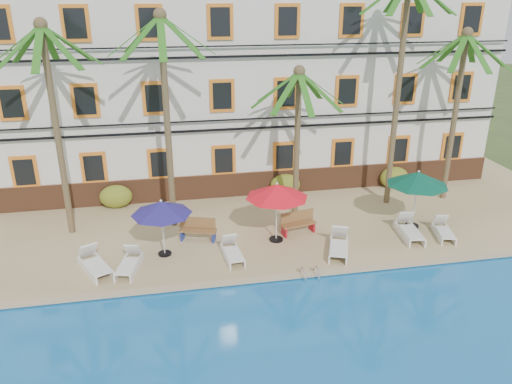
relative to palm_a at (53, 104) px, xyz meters
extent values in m
plane|color=#384C23|center=(8.33, -4.30, -5.70)|extent=(100.00, 100.00, 0.00)
cube|color=tan|center=(8.33, 0.70, -5.57)|extent=(30.00, 12.00, 0.25)
cube|color=tan|center=(8.33, -5.20, -5.42)|extent=(30.00, 0.35, 0.06)
cube|color=silver|center=(8.33, 5.70, -0.45)|extent=(25.00, 6.00, 10.00)
cube|color=brown|center=(8.33, 2.64, -4.85)|extent=(25.00, 0.12, 1.20)
cube|color=orange|center=(-2.17, 2.65, -3.55)|extent=(1.15, 0.10, 1.50)
cube|color=black|center=(-2.17, 2.60, -3.55)|extent=(0.85, 0.04, 1.20)
cube|color=orange|center=(0.83, 2.65, -3.55)|extent=(1.15, 0.10, 1.50)
cube|color=black|center=(0.83, 2.60, -3.55)|extent=(0.85, 0.04, 1.20)
cube|color=orange|center=(3.83, 2.65, -3.55)|extent=(1.15, 0.10, 1.50)
cube|color=black|center=(3.83, 2.60, -3.55)|extent=(0.85, 0.04, 1.20)
cube|color=orange|center=(6.83, 2.65, -3.55)|extent=(1.15, 0.10, 1.50)
cube|color=black|center=(6.83, 2.60, -3.55)|extent=(0.85, 0.04, 1.20)
cube|color=orange|center=(9.83, 2.65, -3.55)|extent=(1.15, 0.10, 1.50)
cube|color=black|center=(9.83, 2.60, -3.55)|extent=(0.85, 0.04, 1.20)
cube|color=orange|center=(12.83, 2.65, -3.55)|extent=(1.15, 0.10, 1.50)
cube|color=black|center=(12.83, 2.60, -3.55)|extent=(0.85, 0.04, 1.20)
cube|color=orange|center=(15.83, 2.65, -3.55)|extent=(1.15, 0.10, 1.50)
cube|color=black|center=(15.83, 2.60, -3.55)|extent=(0.85, 0.04, 1.20)
cube|color=orange|center=(18.83, 2.65, -3.55)|extent=(1.15, 0.10, 1.50)
cube|color=black|center=(18.83, 2.60, -3.55)|extent=(0.85, 0.04, 1.20)
cube|color=orange|center=(-2.17, 2.65, -0.45)|extent=(1.15, 0.10, 1.50)
cube|color=black|center=(-2.17, 2.60, -0.45)|extent=(0.85, 0.04, 1.20)
cube|color=orange|center=(0.83, 2.65, -0.45)|extent=(1.15, 0.10, 1.50)
cube|color=black|center=(0.83, 2.60, -0.45)|extent=(0.85, 0.04, 1.20)
cube|color=orange|center=(3.83, 2.65, -0.45)|extent=(1.15, 0.10, 1.50)
cube|color=black|center=(3.83, 2.60, -0.45)|extent=(0.85, 0.04, 1.20)
cube|color=orange|center=(6.83, 2.65, -0.45)|extent=(1.15, 0.10, 1.50)
cube|color=black|center=(6.83, 2.60, -0.45)|extent=(0.85, 0.04, 1.20)
cube|color=orange|center=(9.83, 2.65, -0.45)|extent=(1.15, 0.10, 1.50)
cube|color=black|center=(9.83, 2.60, -0.45)|extent=(0.85, 0.04, 1.20)
cube|color=orange|center=(12.83, 2.65, -0.45)|extent=(1.15, 0.10, 1.50)
cube|color=black|center=(12.83, 2.60, -0.45)|extent=(0.85, 0.04, 1.20)
cube|color=orange|center=(15.83, 2.65, -0.45)|extent=(1.15, 0.10, 1.50)
cube|color=black|center=(15.83, 2.60, -0.45)|extent=(0.85, 0.04, 1.20)
cube|color=orange|center=(18.83, 2.65, -0.45)|extent=(1.15, 0.10, 1.50)
cube|color=black|center=(18.83, 2.60, -0.45)|extent=(0.85, 0.04, 1.20)
cube|color=orange|center=(0.83, 2.65, 2.75)|extent=(1.15, 0.10, 1.50)
cube|color=black|center=(0.83, 2.60, 2.75)|extent=(0.85, 0.04, 1.20)
cube|color=orange|center=(3.83, 2.65, 2.75)|extent=(1.15, 0.10, 1.50)
cube|color=black|center=(3.83, 2.60, 2.75)|extent=(0.85, 0.04, 1.20)
cube|color=orange|center=(6.83, 2.65, 2.75)|extent=(1.15, 0.10, 1.50)
cube|color=black|center=(6.83, 2.60, 2.75)|extent=(0.85, 0.04, 1.20)
cube|color=orange|center=(9.83, 2.65, 2.75)|extent=(1.15, 0.10, 1.50)
cube|color=black|center=(9.83, 2.60, 2.75)|extent=(0.85, 0.04, 1.20)
cube|color=orange|center=(12.83, 2.65, 2.75)|extent=(1.15, 0.10, 1.50)
cube|color=black|center=(12.83, 2.60, 2.75)|extent=(0.85, 0.04, 1.20)
cube|color=orange|center=(15.83, 2.65, 2.75)|extent=(1.15, 0.10, 1.50)
cube|color=black|center=(15.83, 2.60, 2.75)|extent=(0.85, 0.04, 1.20)
cube|color=orange|center=(18.83, 2.65, 2.75)|extent=(1.15, 0.10, 1.50)
cube|color=black|center=(18.83, 2.60, 2.75)|extent=(0.85, 0.04, 1.20)
cube|color=black|center=(8.33, 2.50, -2.00)|extent=(25.00, 0.08, 0.10)
cube|color=black|center=(8.33, 2.50, -1.55)|extent=(25.00, 0.08, 0.06)
cube|color=black|center=(8.33, 2.50, 1.30)|extent=(25.00, 0.08, 0.10)
cube|color=black|center=(8.33, 2.50, 1.75)|extent=(25.00, 0.08, 0.06)
cylinder|color=brown|center=(0.00, 0.00, -1.28)|extent=(0.26, 0.26, 8.33)
sphere|color=brown|center=(0.00, 0.00, 2.88)|extent=(0.50, 0.50, 0.50)
cube|color=#236217|center=(0.00, 1.01, 2.15)|extent=(0.28, 2.04, 1.49)
cube|color=#236217|center=(-0.71, 0.71, 2.15)|extent=(1.64, 1.64, 1.49)
cube|color=#236217|center=(-1.01, 0.00, 2.15)|extent=(2.04, 0.28, 1.49)
cube|color=#236217|center=(-0.71, -0.71, 2.15)|extent=(1.64, 1.64, 1.49)
cube|color=#236217|center=(0.00, -1.01, 2.15)|extent=(0.28, 2.04, 1.49)
cube|color=#236217|center=(0.71, -0.71, 2.15)|extent=(1.64, 1.64, 1.49)
cube|color=#236217|center=(1.01, 0.00, 2.15)|extent=(2.04, 0.28, 1.49)
cube|color=#236217|center=(0.71, 0.71, 2.15)|extent=(1.64, 1.64, 1.49)
cylinder|color=brown|center=(4.25, -0.10, -1.13)|extent=(0.26, 0.26, 8.63)
sphere|color=brown|center=(4.25, -0.10, 3.18)|extent=(0.50, 0.50, 0.50)
cube|color=#236217|center=(4.25, 0.92, 2.45)|extent=(0.28, 2.04, 1.49)
cube|color=#236217|center=(3.54, 0.62, 2.45)|extent=(1.64, 1.64, 1.49)
cube|color=#236217|center=(3.24, -0.10, 2.45)|extent=(2.04, 0.28, 1.49)
cube|color=#236217|center=(3.54, -0.81, 2.45)|extent=(1.64, 1.64, 1.49)
cube|color=#236217|center=(4.25, -1.11, 2.45)|extent=(0.28, 2.04, 1.49)
cube|color=#236217|center=(4.97, -0.81, 2.45)|extent=(1.64, 1.64, 1.49)
cube|color=#236217|center=(5.26, -0.10, 2.45)|extent=(2.04, 0.28, 1.49)
cube|color=#236217|center=(4.97, 0.62, 2.45)|extent=(1.64, 1.64, 1.49)
cylinder|color=brown|center=(9.75, 0.19, -2.26)|extent=(0.26, 0.26, 6.38)
sphere|color=brown|center=(9.75, 0.19, 0.93)|extent=(0.50, 0.50, 0.50)
cube|color=#236217|center=(9.75, 1.20, 0.20)|extent=(0.28, 2.04, 1.49)
cube|color=#236217|center=(9.04, 0.90, 0.20)|extent=(1.64, 1.64, 1.49)
cube|color=#236217|center=(8.74, 0.19, 0.20)|extent=(2.04, 0.28, 1.49)
cube|color=#236217|center=(9.04, -0.53, 0.20)|extent=(1.64, 1.64, 1.49)
cube|color=#236217|center=(9.75, -0.82, 0.20)|extent=(0.28, 2.04, 1.49)
cube|color=#236217|center=(10.47, -0.53, 0.20)|extent=(1.64, 1.64, 1.49)
cube|color=#236217|center=(10.77, 0.19, 0.20)|extent=(2.04, 0.28, 1.49)
cube|color=#236217|center=(10.47, 0.90, 0.20)|extent=(1.64, 1.64, 1.49)
cylinder|color=brown|center=(14.39, 0.51, -0.44)|extent=(0.26, 0.26, 10.01)
cylinder|color=brown|center=(17.36, 0.54, -1.57)|extent=(0.26, 0.26, 7.76)
sphere|color=brown|center=(17.36, 0.54, 2.31)|extent=(0.50, 0.50, 0.50)
cube|color=#236217|center=(17.36, 1.55, 1.58)|extent=(0.28, 2.04, 1.49)
cube|color=#236217|center=(16.65, 1.26, 1.58)|extent=(1.64, 1.64, 1.49)
cube|color=#236217|center=(16.35, 0.54, 1.58)|extent=(2.04, 0.28, 1.49)
cube|color=#236217|center=(16.65, -0.17, 1.58)|extent=(1.64, 1.64, 1.49)
cube|color=#236217|center=(17.36, -0.47, 1.58)|extent=(0.28, 2.04, 1.49)
cube|color=#236217|center=(18.08, -0.17, 1.58)|extent=(1.64, 1.64, 1.49)
cube|color=#236217|center=(18.37, 0.54, 1.58)|extent=(2.04, 0.28, 1.49)
cube|color=#236217|center=(18.08, 1.26, 1.58)|extent=(1.64, 1.64, 1.49)
ellipsoid|color=#2A601B|center=(1.69, 2.30, -4.90)|extent=(1.50, 0.90, 1.10)
ellipsoid|color=#2A601B|center=(9.81, 2.30, -4.90)|extent=(1.50, 0.90, 1.10)
ellipsoid|color=#2A601B|center=(15.58, 2.30, -4.90)|extent=(1.50, 0.90, 1.10)
cylinder|color=black|center=(3.80, -2.71, -5.41)|extent=(0.51, 0.51, 0.07)
cylinder|color=silver|center=(3.80, -2.71, -4.35)|extent=(0.06, 0.06, 2.20)
cone|color=navy|center=(3.80, -2.71, -3.48)|extent=(2.29, 2.29, 0.50)
sphere|color=silver|center=(3.80, -2.71, -3.20)|extent=(0.10, 0.10, 0.10)
cylinder|color=black|center=(8.29, -2.36, -5.41)|extent=(0.56, 0.56, 0.08)
cylinder|color=silver|center=(8.29, -2.36, -4.24)|extent=(0.06, 0.06, 2.42)
cone|color=red|center=(8.29, -2.36, -3.28)|extent=(2.52, 2.52, 0.55)
sphere|color=silver|center=(8.29, -2.36, -2.98)|extent=(0.10, 0.10, 0.10)
cylinder|color=black|center=(14.33, -2.21, -5.40)|extent=(0.58, 0.58, 0.08)
cylinder|color=silver|center=(14.33, -2.21, -4.21)|extent=(0.06, 0.06, 2.47)
cone|color=#064733|center=(14.33, -2.21, -3.23)|extent=(2.57, 2.57, 0.57)
sphere|color=silver|center=(14.33, -2.21, -2.93)|extent=(0.10, 0.10, 0.10)
cube|color=white|center=(1.44, -3.76, -5.11)|extent=(1.15, 1.48, 0.06)
cube|color=white|center=(1.03, -2.92, -4.88)|extent=(0.78, 0.72, 0.67)
cube|color=white|center=(1.05, -3.67, -5.29)|extent=(0.90, 1.75, 0.31)
cube|color=white|center=(1.61, -3.39, -5.29)|extent=(0.90, 1.75, 0.31)
cube|color=white|center=(2.46, -3.90, -5.15)|extent=(0.83, 1.32, 0.06)
cube|color=white|center=(2.66, -3.08, -4.93)|extent=(0.65, 0.57, 0.61)
cube|color=white|center=(2.24, -3.61, -5.30)|extent=(0.46, 1.70, 0.28)
cube|color=white|center=(2.79, -3.74, -5.30)|extent=(0.46, 1.70, 0.28)
cube|color=white|center=(6.34, -3.74, -5.15)|extent=(0.66, 1.25, 0.06)
cube|color=white|center=(6.27, -2.90, -4.93)|extent=(0.59, 0.49, 0.60)
cube|color=white|center=(6.05, -3.53, -5.31)|extent=(0.20, 1.72, 0.28)
cube|color=white|center=(6.60, -3.48, -5.31)|extent=(0.20, 1.72, 0.28)
cube|color=white|center=(10.33, -4.08, -5.11)|extent=(1.08, 1.50, 0.06)
cube|color=white|center=(10.67, -3.20, -4.87)|extent=(0.77, 0.70, 0.68)
cube|color=white|center=(10.13, -3.72, -5.29)|extent=(0.76, 1.83, 0.31)
cube|color=white|center=(10.72, -3.95, -5.29)|extent=(0.76, 1.83, 0.31)
cube|color=white|center=(13.71, -3.37, -5.11)|extent=(0.79, 1.44, 0.06)
cube|color=white|center=(13.82, -2.43, -4.87)|extent=(0.69, 0.58, 0.68)
cube|color=white|center=(13.42, -3.07, -5.29)|extent=(0.30, 1.94, 0.32)
cube|color=white|center=(14.05, -3.14, -5.29)|extent=(0.30, 1.94, 0.32)
cube|color=white|center=(15.09, -3.54, -5.16)|extent=(0.82, 1.27, 0.05)
cube|color=white|center=(15.30, -2.76, -4.95)|extent=(0.63, 0.55, 0.59)
cube|color=white|center=(14.89, -3.26, -5.31)|extent=(0.47, 1.63, 0.27)
cube|color=white|center=(15.41, -3.39, -5.31)|extent=(0.47, 1.63, 0.27)
cube|color=olive|center=(5.18, -1.75, -5.02)|extent=(1.57, 0.90, 0.06)
cube|color=olive|center=(5.24, -1.54, -4.75)|extent=(1.44, 0.53, 0.45)
cube|color=navy|center=(4.56, -1.55, -5.25)|extent=(0.22, 0.45, 0.40)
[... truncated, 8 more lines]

